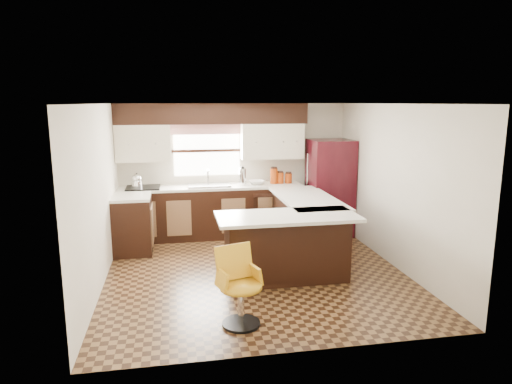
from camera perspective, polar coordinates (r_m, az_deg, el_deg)
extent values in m
plane|color=#49301A|center=(6.72, -0.10, -9.95)|extent=(4.40, 4.40, 0.00)
plane|color=silver|center=(6.27, -0.11, 10.97)|extent=(4.40, 4.40, 0.00)
plane|color=beige|center=(8.53, -2.75, 2.92)|extent=(4.40, 0.00, 4.40)
plane|color=beige|center=(4.30, 5.17, -5.38)|extent=(4.40, 0.00, 4.40)
plane|color=beige|center=(6.36, -19.05, -0.52)|extent=(0.00, 4.40, 4.40)
plane|color=beige|center=(7.06, 16.90, 0.72)|extent=(0.00, 4.40, 4.40)
cube|color=black|center=(8.33, -5.50, -2.57)|extent=(3.30, 0.60, 0.90)
cube|color=black|center=(7.70, -15.14, -4.05)|extent=(0.60, 0.70, 0.90)
cube|color=silver|center=(8.23, -5.56, 0.63)|extent=(3.30, 0.60, 0.04)
cube|color=silver|center=(7.60, -15.33, -0.61)|extent=(0.60, 0.70, 0.04)
cube|color=black|center=(8.23, -5.46, 9.72)|extent=(3.40, 0.35, 0.36)
cube|color=beige|center=(8.24, -13.92, 5.96)|extent=(0.94, 0.35, 0.64)
cube|color=beige|center=(8.42, 2.00, 6.38)|extent=(1.14, 0.35, 0.64)
cube|color=white|center=(8.42, -6.15, 5.16)|extent=(1.20, 0.02, 0.90)
cube|color=#D19B93|center=(8.34, -6.18, 7.80)|extent=(1.30, 0.06, 0.18)
cube|color=#B2B2B7|center=(8.20, -5.90, 0.85)|extent=(0.75, 0.45, 0.03)
cube|color=black|center=(8.20, 1.66, -2.88)|extent=(0.58, 0.03, 0.78)
cube|color=black|center=(8.20, -13.94, 0.54)|extent=(0.58, 0.50, 0.02)
cube|color=black|center=(7.36, 5.95, -4.44)|extent=(0.60, 1.95, 0.90)
cube|color=black|center=(6.32, 3.84, -7.03)|extent=(1.65, 0.60, 0.90)
cube|color=silver|center=(7.26, 6.41, -0.82)|extent=(0.84, 1.95, 0.04)
cube|color=silver|center=(6.10, 3.92, -3.08)|extent=(1.89, 0.84, 0.04)
cube|color=#35080F|center=(8.49, 9.21, 0.55)|extent=(0.75, 0.72, 1.76)
cylinder|color=silver|center=(8.27, -1.70, 1.94)|extent=(0.14, 0.14, 0.30)
imported|color=white|center=(8.33, 0.02, 1.21)|extent=(0.34, 0.34, 0.07)
cylinder|color=#94330A|center=(8.40, 2.25, 2.00)|extent=(0.14, 0.14, 0.28)
cylinder|color=#94330A|center=(8.43, 3.05, 1.75)|extent=(0.13, 0.13, 0.20)
cylinder|color=#94330A|center=(8.47, 4.07, 1.72)|extent=(0.13, 0.13, 0.18)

